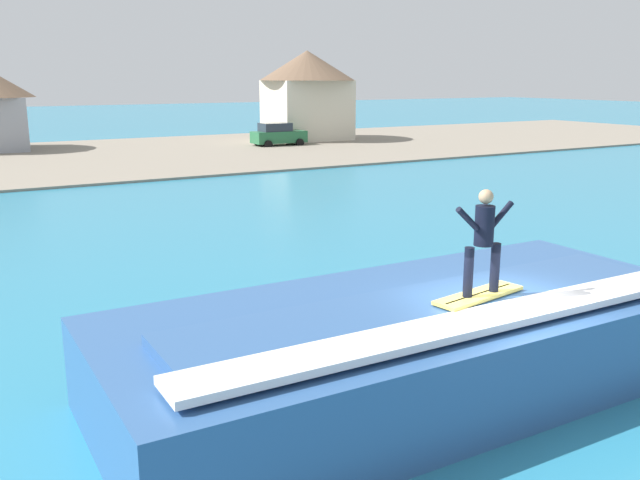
% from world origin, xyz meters
% --- Properties ---
extents(ground_plane, '(260.00, 260.00, 0.00)m').
position_xyz_m(ground_plane, '(0.00, 0.00, 0.00)').
color(ground_plane, teal).
extents(wave_crest, '(10.89, 4.56, 1.75)m').
position_xyz_m(wave_crest, '(-1.00, 1.02, 0.83)').
color(wave_crest, '#2F578F').
rests_on(wave_crest, ground_plane).
extents(surfboard, '(1.91, 0.79, 0.06)m').
position_xyz_m(surfboard, '(-0.24, 0.34, 1.78)').
color(surfboard, '#EAD159').
rests_on(surfboard, wave_crest).
extents(surfer, '(1.22, 0.32, 1.77)m').
position_xyz_m(surfer, '(-0.24, 0.31, 2.81)').
color(surfer, black).
rests_on(surfer, surfboard).
extents(shoreline_bank, '(120.00, 25.03, 0.13)m').
position_xyz_m(shoreline_bank, '(0.00, 39.93, 0.06)').
color(shoreline_bank, gray).
rests_on(shoreline_bank, ground_plane).
extents(car_far_shore, '(4.21, 2.05, 1.86)m').
position_xyz_m(car_far_shore, '(15.95, 40.55, 0.95)').
color(car_far_shore, '#23663D').
rests_on(car_far_shore, ground_plane).
extents(house_gabled_white, '(7.98, 7.98, 7.48)m').
position_xyz_m(house_gabled_white, '(20.31, 43.71, 4.33)').
color(house_gabled_white, beige).
rests_on(house_gabled_white, ground_plane).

